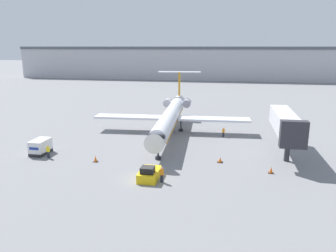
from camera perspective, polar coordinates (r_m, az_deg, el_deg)
ground_plane at (r=37.99m, az=-3.74°, el=-9.33°), size 600.00×600.00×0.00m
terminal_building at (r=154.30m, az=7.28°, el=10.83°), size 180.00×16.80×14.77m
airplane_main at (r=57.55m, az=0.53°, el=1.93°), size 27.62×34.15×9.55m
pushback_tug at (r=37.97m, az=-3.28°, el=-8.30°), size 2.14×3.72×1.74m
luggage_cart at (r=49.69m, az=-21.33°, el=-3.40°), size 1.94×3.23×2.08m
worker_near_tug at (r=36.91m, az=-1.09°, el=-8.39°), size 0.40×0.26×1.83m
worker_by_wing at (r=55.74m, az=9.64°, el=-1.05°), size 0.40×0.24×1.63m
worker_on_apron at (r=47.58m, az=-20.15°, el=-4.14°), size 0.40×0.25×1.81m
traffic_cone_left at (r=44.43m, az=-12.51°, el=-5.62°), size 0.60×0.60×0.82m
traffic_cone_right at (r=43.74m, az=9.06°, el=-5.86°), size 0.71×0.71×0.70m
traffic_cone_mid at (r=41.54m, az=17.51°, el=-7.35°), size 0.61×0.61×0.78m
jet_bridge at (r=48.10m, az=19.78°, el=0.41°), size 3.20×13.97×6.19m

